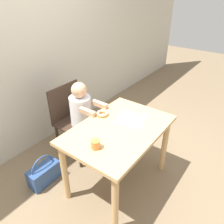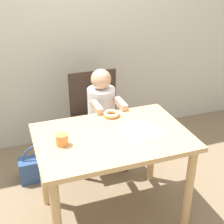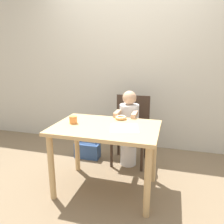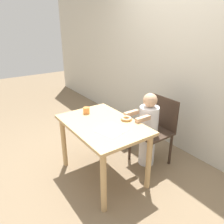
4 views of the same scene
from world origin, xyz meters
name	(u,v)px [view 1 (image 1 of 4)]	position (x,y,z in m)	size (l,w,h in m)	color
ground_plane	(118,181)	(0.00, 0.00, 0.00)	(12.00, 12.00, 0.00)	#7A664C
wall_back	(25,49)	(0.00, 1.29, 1.25)	(8.00, 0.05, 2.50)	beige
dining_table	(119,138)	(0.00, 0.00, 0.60)	(1.05, 0.71, 0.71)	tan
chair	(74,119)	(0.11, 0.73, 0.47)	(0.45, 0.43, 0.87)	#38281E
child_figure	(82,121)	(0.11, 0.60, 0.49)	(0.25, 0.42, 0.98)	white
donut	(102,113)	(0.09, 0.27, 0.73)	(0.13, 0.13, 0.03)	tan
napkin	(131,119)	(0.19, -0.01, 0.71)	(0.32, 0.32, 0.00)	white
handbag	(44,173)	(-0.47, 0.64, 0.12)	(0.34, 0.16, 0.35)	#2D4C84
cup	(96,144)	(-0.35, -0.01, 0.75)	(0.08, 0.08, 0.08)	orange
plate	(133,118)	(0.22, -0.02, 0.71)	(0.20, 0.20, 0.01)	silver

